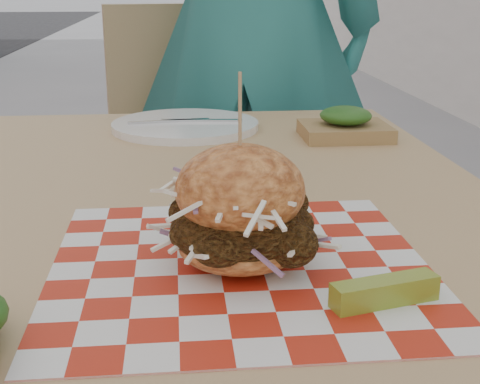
{
  "coord_description": "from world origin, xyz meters",
  "views": [
    {
      "loc": [
        -0.17,
        -1.0,
        1.01
      ],
      "look_at": [
        -0.11,
        -0.41,
        0.82
      ],
      "focal_mm": 50.0,
      "sensor_mm": 36.0,
      "label": 1
    }
  ],
  "objects_px": {
    "patio_table": "(194,264)",
    "sandwich": "(240,214)",
    "diner": "(250,18)",
    "patio_chair": "(177,151)"
  },
  "relations": [
    {
      "from": "patio_table",
      "to": "patio_chair",
      "type": "height_order",
      "value": "patio_chair"
    },
    {
      "from": "patio_table",
      "to": "sandwich",
      "type": "xyz_separation_m",
      "value": [
        0.04,
        -0.19,
        0.13
      ]
    },
    {
      "from": "patio_table",
      "to": "patio_chair",
      "type": "relative_size",
      "value": 1.26
    },
    {
      "from": "diner",
      "to": "sandwich",
      "type": "relative_size",
      "value": 10.01
    },
    {
      "from": "patio_chair",
      "to": "sandwich",
      "type": "height_order",
      "value": "patio_chair"
    },
    {
      "from": "diner",
      "to": "patio_chair",
      "type": "distance_m",
      "value": 0.44
    },
    {
      "from": "patio_chair",
      "to": "sandwich",
      "type": "relative_size",
      "value": 5.15
    },
    {
      "from": "sandwich",
      "to": "patio_table",
      "type": "bearing_deg",
      "value": 102.17
    },
    {
      "from": "diner",
      "to": "patio_chair",
      "type": "relative_size",
      "value": 1.94
    },
    {
      "from": "patio_table",
      "to": "sandwich",
      "type": "distance_m",
      "value": 0.23
    }
  ]
}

